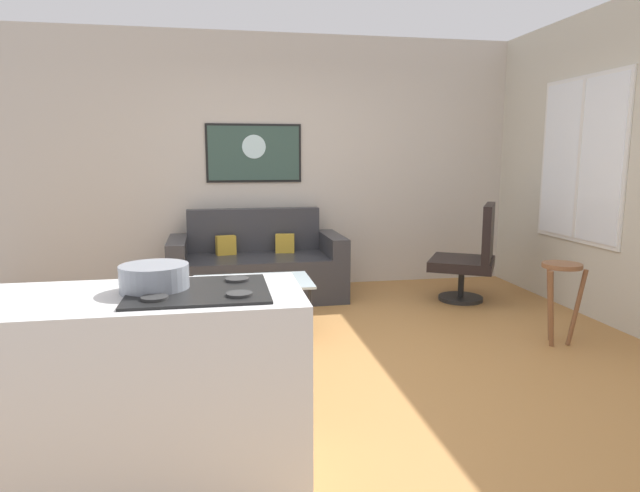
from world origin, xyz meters
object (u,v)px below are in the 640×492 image
coffee_table (252,285)px  wall_painting (254,153)px  armchair (471,256)px  bar_stool (561,283)px  mixing_bowl (154,278)px  couch (257,269)px

coffee_table → wall_painting: (0.14, 1.68, 1.09)m
armchair → bar_stool: armchair is taller
mixing_bowl → wall_painting: bearing=79.6°
coffee_table → bar_stool: 2.47m
mixing_bowl → wall_painting: size_ratio=0.28×
couch → mixing_bowl: (-0.66, -3.22, 0.64)m
mixing_bowl → wall_painting: (0.68, 3.72, 0.56)m
couch → bar_stool: size_ratio=2.75×
armchair → bar_stool: 1.35m
mixing_bowl → wall_painting: 3.82m
bar_stool → wall_painting: size_ratio=0.62×
mixing_bowl → coffee_table: bearing=75.1°
armchair → mixing_bowl: 3.92m
mixing_bowl → bar_stool: bearing=24.8°
coffee_table → bar_stool: (2.37, -0.69, 0.08)m
wall_painting → armchair: bearing=-25.8°
couch → armchair: 2.22m
coffee_table → mixing_bowl: 2.17m
mixing_bowl → armchair: bearing=43.8°
couch → bar_stool: (2.25, -1.87, 0.19)m
coffee_table → armchair: size_ratio=0.97×
couch → coffee_table: bearing=-95.7°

